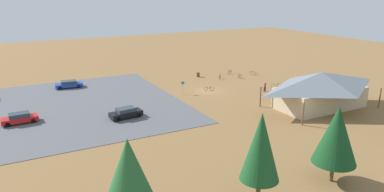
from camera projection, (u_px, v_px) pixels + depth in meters
ground at (207, 91)px, 63.02m from camera, size 160.00×160.00×0.00m
parking_lot_asphalt at (31, 112)px, 52.16m from camera, size 42.71×32.56×0.05m
bike_pavilion at (321, 88)px, 53.49m from camera, size 15.51×9.12×5.33m
trash_bin at (198, 75)px, 72.81m from camera, size 0.60×0.60×0.90m
lot_sign at (183, 86)px, 60.83m from camera, size 0.56×0.08×2.20m
pine_midwest at (261, 147)px, 28.33m from camera, size 3.16×3.16×8.00m
pine_center at (129, 171)px, 24.52m from camera, size 3.61×3.61×7.62m
pine_far_west at (336, 135)px, 32.34m from camera, size 3.94×3.94×7.21m
bicycle_teal_mid_cluster at (230, 72)px, 75.33m from camera, size 1.55×1.00×0.91m
bicycle_purple_near_porch at (240, 76)px, 71.77m from camera, size 0.48×1.68×0.83m
bicycle_black_yard_left at (209, 89)px, 63.02m from camera, size 1.50×0.91×0.81m
bicycle_red_yard_right at (254, 73)px, 74.31m from camera, size 0.74×1.65×0.81m
bicycle_orange_back_row at (220, 77)px, 71.35m from camera, size 1.09×1.40×0.89m
bicycle_silver_front_row at (276, 86)px, 64.62m from camera, size 1.64×0.79×0.88m
bicycle_blue_lone_west at (299, 88)px, 63.04m from camera, size 1.77×0.59×0.85m
car_blue_front_row at (69, 84)px, 64.69m from camera, size 4.79×2.28×1.26m
car_red_near_entry at (20, 118)px, 47.63m from camera, size 4.52×1.88×1.39m
car_black_by_curb at (126, 113)px, 49.61m from camera, size 4.53×2.24×1.41m
visitor_near_lot at (265, 86)px, 62.34m from camera, size 0.37×0.40×1.72m
visitor_at_bikes at (297, 81)px, 66.28m from camera, size 0.36×0.38×1.66m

